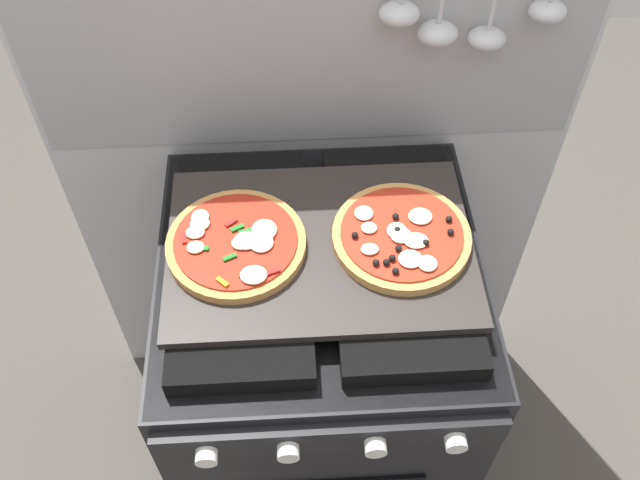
{
  "coord_description": "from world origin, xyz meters",
  "views": [
    {
      "loc": [
        -0.04,
        -0.77,
        1.88
      ],
      "look_at": [
        0.0,
        0.0,
        0.93
      ],
      "focal_mm": 39.46,
      "sensor_mm": 36.0,
      "label": 1
    }
  ],
  "objects_px": {
    "baking_tray": "(320,246)",
    "pizza_right": "(402,238)",
    "pizza_left": "(236,245)",
    "stove": "(320,372)"
  },
  "relations": [
    {
      "from": "stove",
      "to": "pizza_right",
      "type": "relative_size",
      "value": 3.67
    },
    {
      "from": "baking_tray",
      "to": "pizza_left",
      "type": "relative_size",
      "value": 2.2
    },
    {
      "from": "baking_tray",
      "to": "pizza_left",
      "type": "height_order",
      "value": "pizza_left"
    },
    {
      "from": "stove",
      "to": "pizza_right",
      "type": "xyz_separation_m",
      "value": [
        0.14,
        -0.0,
        0.48
      ]
    },
    {
      "from": "baking_tray",
      "to": "pizza_right",
      "type": "distance_m",
      "value": 0.14
    },
    {
      "from": "stove",
      "to": "pizza_right",
      "type": "distance_m",
      "value": 0.5
    },
    {
      "from": "pizza_left",
      "to": "pizza_right",
      "type": "bearing_deg",
      "value": -0.32
    },
    {
      "from": "stove",
      "to": "baking_tray",
      "type": "xyz_separation_m",
      "value": [
        0.0,
        0.0,
        0.46
      ]
    },
    {
      "from": "baking_tray",
      "to": "pizza_left",
      "type": "xyz_separation_m",
      "value": [
        -0.15,
        -0.0,
        0.02
      ]
    },
    {
      "from": "baking_tray",
      "to": "pizza_right",
      "type": "bearing_deg",
      "value": -2.42
    }
  ]
}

